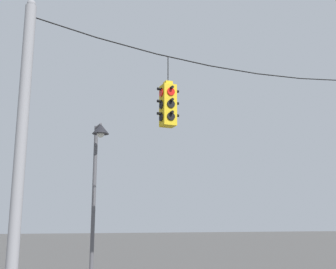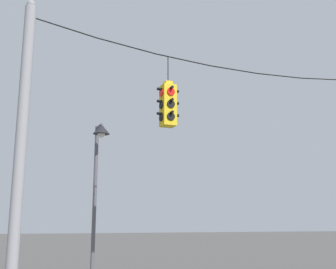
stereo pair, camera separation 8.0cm
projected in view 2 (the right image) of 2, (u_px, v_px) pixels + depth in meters
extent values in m
cylinder|color=gray|center=(20.00, 161.00, 8.82)|extent=(0.25, 0.25, 7.08)
sphere|color=gray|center=(31.00, 5.00, 9.57)|extent=(0.20, 0.20, 0.20)
cylinder|color=black|center=(64.00, 27.00, 9.77)|extent=(1.53, 0.03, 0.27)
cylinder|color=black|center=(127.00, 46.00, 10.32)|extent=(1.53, 0.03, 0.19)
cylinder|color=black|center=(183.00, 60.00, 10.88)|extent=(1.53, 0.03, 0.11)
cylinder|color=black|center=(234.00, 70.00, 11.46)|extent=(1.53, 0.03, 0.03)
cylinder|color=black|center=(280.00, 76.00, 12.05)|extent=(1.53, 0.03, 0.11)
cylinder|color=black|center=(321.00, 79.00, 12.66)|extent=(1.53, 0.03, 0.19)
cube|color=yellow|center=(168.00, 106.00, 10.44)|extent=(0.34, 0.34, 1.05)
cube|color=yellow|center=(168.00, 84.00, 10.56)|extent=(0.19, 0.19, 0.10)
cylinder|color=black|center=(168.00, 69.00, 10.64)|extent=(0.02, 0.02, 0.67)
cylinder|color=red|center=(171.00, 92.00, 10.34)|extent=(0.20, 0.03, 0.20)
cylinder|color=black|center=(172.00, 87.00, 10.32)|extent=(0.07, 0.12, 0.07)
cylinder|color=black|center=(171.00, 104.00, 10.28)|extent=(0.20, 0.03, 0.20)
cylinder|color=black|center=(172.00, 100.00, 10.26)|extent=(0.07, 0.12, 0.07)
cylinder|color=black|center=(171.00, 116.00, 10.21)|extent=(0.20, 0.03, 0.20)
cylinder|color=black|center=(172.00, 112.00, 10.19)|extent=(0.07, 0.12, 0.07)
cylinder|color=red|center=(165.00, 96.00, 10.68)|extent=(0.20, 0.03, 0.20)
cylinder|color=black|center=(164.00, 93.00, 10.73)|extent=(0.07, 0.12, 0.07)
cylinder|color=black|center=(165.00, 108.00, 10.61)|extent=(0.20, 0.03, 0.20)
cylinder|color=black|center=(164.00, 105.00, 10.67)|extent=(0.07, 0.12, 0.07)
cylinder|color=black|center=(165.00, 120.00, 10.54)|extent=(0.20, 0.03, 0.20)
cylinder|color=black|center=(164.00, 117.00, 10.60)|extent=(0.07, 0.12, 0.07)
cylinder|color=red|center=(161.00, 93.00, 10.44)|extent=(0.03, 0.20, 0.20)
cylinder|color=black|center=(159.00, 89.00, 10.44)|extent=(0.12, 0.07, 0.07)
cylinder|color=black|center=(161.00, 105.00, 10.37)|extent=(0.03, 0.20, 0.20)
cylinder|color=black|center=(159.00, 101.00, 10.37)|extent=(0.12, 0.07, 0.07)
cylinder|color=black|center=(161.00, 117.00, 10.31)|extent=(0.03, 0.20, 0.20)
cylinder|color=black|center=(159.00, 114.00, 10.31)|extent=(0.12, 0.07, 0.07)
cylinder|color=red|center=(175.00, 94.00, 10.58)|extent=(0.03, 0.20, 0.20)
cylinder|color=black|center=(176.00, 91.00, 10.62)|extent=(0.12, 0.07, 0.07)
cylinder|color=black|center=(175.00, 107.00, 10.51)|extent=(0.03, 0.20, 0.20)
cylinder|color=black|center=(176.00, 103.00, 10.55)|extent=(0.12, 0.07, 0.07)
cylinder|color=black|center=(175.00, 119.00, 10.45)|extent=(0.03, 0.20, 0.20)
cylinder|color=black|center=(176.00, 115.00, 10.48)|extent=(0.12, 0.07, 0.07)
cylinder|color=#515156|center=(94.00, 211.00, 12.88)|extent=(0.12, 0.12, 5.30)
cylinder|color=#515156|center=(99.00, 126.00, 13.17)|extent=(0.07, 0.57, 0.07)
cone|color=#232328|center=(101.00, 129.00, 12.88)|extent=(0.52, 0.52, 0.31)
sphere|color=silver|center=(101.00, 134.00, 12.85)|extent=(0.23, 0.23, 0.23)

